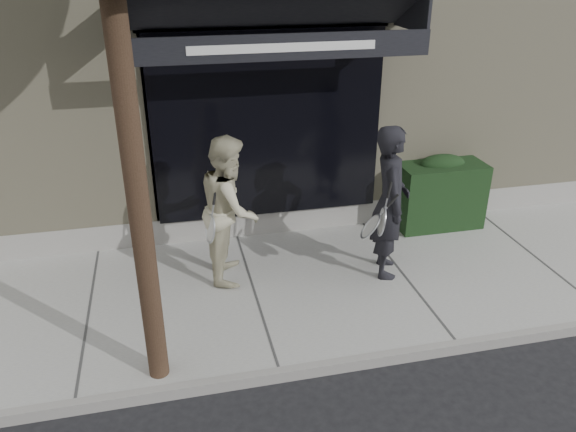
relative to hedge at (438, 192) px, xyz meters
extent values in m
plane|color=black|center=(-1.10, -1.25, -0.66)|extent=(80.00, 80.00, 0.00)
cube|color=gray|center=(-1.10, -1.25, -0.60)|extent=(20.00, 3.00, 0.12)
cube|color=gray|center=(-1.10, -2.80, -0.59)|extent=(20.00, 0.10, 0.14)
cube|color=tan|center=(-1.10, 3.75, 2.09)|extent=(14.00, 7.00, 5.50)
cube|color=gray|center=(-1.10, 0.45, -0.41)|extent=(14.02, 0.42, 0.50)
cube|color=black|center=(-2.60, 0.30, 1.14)|extent=(3.20, 0.30, 2.60)
cube|color=gray|center=(-4.20, 0.45, 1.14)|extent=(0.08, 0.40, 2.60)
cube|color=gray|center=(-1.00, 0.45, 1.14)|extent=(0.08, 0.40, 2.60)
cube|color=gray|center=(-2.60, 0.45, 2.48)|extent=(3.36, 0.40, 0.12)
cube|color=black|center=(-2.60, -0.25, 2.74)|extent=(3.60, 1.03, 0.55)
cube|color=black|center=(-2.60, -0.75, 2.35)|extent=(3.60, 0.05, 0.30)
cube|color=white|center=(-2.60, -0.78, 2.35)|extent=(2.20, 0.01, 0.10)
cube|color=black|center=(-4.38, -0.25, 2.66)|extent=(0.04, 1.00, 0.45)
cube|color=black|center=(-0.82, -0.25, 2.66)|extent=(0.04, 1.00, 0.45)
cube|color=black|center=(0.00, 0.00, -0.04)|extent=(1.30, 0.70, 1.00)
ellipsoid|color=black|center=(0.00, 0.00, 0.46)|extent=(0.71, 0.38, 0.27)
cylinder|color=black|center=(-4.30, -2.55, 1.74)|extent=(0.20, 0.20, 4.80)
imported|color=black|center=(-1.31, -1.17, 0.46)|extent=(0.65, 0.83, 2.01)
torus|color=silver|center=(-1.54, -1.49, 0.37)|extent=(0.13, 0.31, 0.30)
cylinder|color=silver|center=(-1.54, -1.49, 0.37)|extent=(0.10, 0.27, 0.27)
cylinder|color=silver|center=(-1.54, -1.49, 0.37)|extent=(0.18, 0.06, 0.05)
cylinder|color=black|center=(-1.54, -1.49, 0.37)|extent=(0.20, 0.07, 0.06)
torus|color=silver|center=(-1.67, -1.46, 0.30)|extent=(0.25, 0.34, 0.26)
cylinder|color=silver|center=(-1.67, -1.46, 0.30)|extent=(0.21, 0.30, 0.22)
cylinder|color=silver|center=(-1.67, -1.46, 0.30)|extent=(0.16, 0.05, 0.12)
cylinder|color=black|center=(-1.67, -1.46, 0.30)|extent=(0.18, 0.07, 0.14)
imported|color=#BFB999|center=(-3.30, -0.78, 0.41)|extent=(0.87, 1.04, 1.90)
torus|color=silver|center=(-3.58, -1.02, 0.27)|extent=(0.14, 0.31, 0.30)
cylinder|color=silver|center=(-3.58, -1.02, 0.27)|extent=(0.11, 0.28, 0.27)
cylinder|color=silver|center=(-3.58, -1.02, 0.27)|extent=(0.18, 0.06, 0.05)
cylinder|color=black|center=(-3.58, -1.02, 0.27)|extent=(0.20, 0.07, 0.07)
camera|label=1|loc=(-4.02, -7.21, 3.36)|focal=35.00mm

